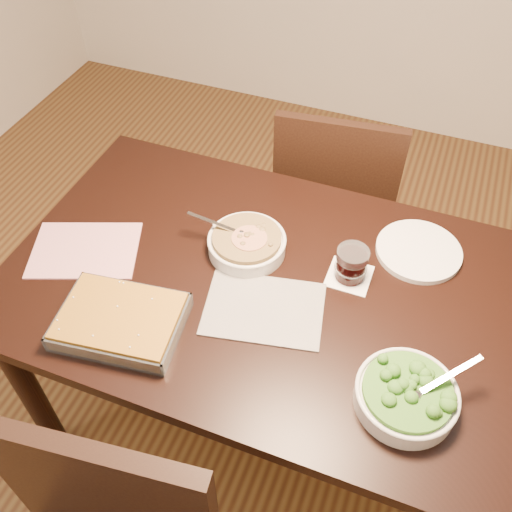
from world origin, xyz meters
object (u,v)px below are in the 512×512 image
wine_tumbler (351,263)px  dinner_plate (419,251)px  chair_far (335,196)px  baking_dish (121,321)px  broccoli_bowl (406,395)px  stew_bowl (247,243)px  table (261,302)px

wine_tumbler → dinner_plate: wine_tumbler is taller
dinner_plate → wine_tumbler: bearing=-135.8°
wine_tumbler → chair_far: (-0.18, 0.58, -0.29)m
dinner_plate → chair_far: size_ratio=0.26×
baking_dish → broccoli_bowl: bearing=-3.5°
baking_dish → stew_bowl: bearing=54.2°
stew_bowl → dinner_plate: size_ratio=1.03×
stew_bowl → chair_far: 0.66m
broccoli_bowl → chair_far: bearing=113.4°
stew_bowl → dinner_plate: (0.46, 0.17, -0.02)m
chair_far → dinner_plate: bearing=122.2°
wine_tumbler → dinner_plate: bearing=44.2°
wine_tumbler → broccoli_bowl: bearing=-56.7°
broccoli_bowl → baking_dish: bearing=-176.2°
baking_dish → dinner_plate: bearing=31.5°
stew_bowl → baking_dish: (-0.20, -0.36, -0.00)m
broccoli_bowl → dinner_plate: broccoli_bowl is taller
stew_bowl → table: bearing=-49.8°
table → stew_bowl: 0.17m
stew_bowl → chair_far: size_ratio=0.27×
broccoli_bowl → dinner_plate: bearing=96.2°
broccoli_bowl → chair_far: 1.02m
dinner_plate → chair_far: (-0.34, 0.42, -0.25)m
dinner_plate → baking_dish: bearing=-141.1°
broccoli_bowl → wine_tumbler: wine_tumbler is taller
stew_bowl → baking_dish: 0.41m
wine_tumbler → table: bearing=-155.8°
table → stew_bowl: stew_bowl is taller
dinner_plate → stew_bowl: bearing=-160.1°
table → stew_bowl: size_ratio=5.64×
table → stew_bowl: bearing=130.2°
baking_dish → wine_tumbler: size_ratio=3.44×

